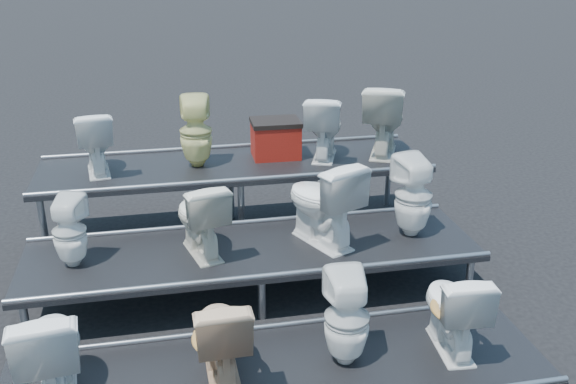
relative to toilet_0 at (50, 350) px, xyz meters
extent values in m
plane|color=black|center=(1.64, 1.30, -0.47)|extent=(80.00, 80.00, 0.00)
cube|color=black|center=(1.64, 0.00, -0.44)|extent=(4.20, 1.20, 0.06)
cube|color=black|center=(1.64, 1.30, -0.24)|extent=(4.20, 1.20, 0.46)
cube|color=black|center=(1.64, 2.60, -0.04)|extent=(4.20, 1.20, 0.86)
imported|color=white|center=(0.00, 0.00, 0.00)|extent=(0.53, 0.84, 0.81)
imported|color=tan|center=(1.20, 0.00, -0.04)|extent=(0.42, 0.73, 0.74)
imported|color=white|center=(2.17, 0.00, -0.02)|extent=(0.37, 0.38, 0.78)
imported|color=white|center=(3.05, 0.00, -0.04)|extent=(0.47, 0.76, 0.74)
imported|color=white|center=(0.03, 1.30, 0.32)|extent=(0.37, 0.37, 0.65)
imported|color=beige|center=(1.17, 1.30, 0.35)|extent=(0.55, 0.77, 0.71)
imported|color=white|center=(2.30, 1.30, 0.41)|extent=(0.76, 0.94, 0.84)
imported|color=white|center=(3.21, 1.30, 0.39)|extent=(0.42, 0.43, 0.80)
imported|color=white|center=(0.20, 2.60, 0.73)|extent=(0.45, 0.69, 0.67)
imported|color=#DCD88A|center=(1.24, 2.60, 0.78)|extent=(0.37, 0.38, 0.76)
imported|color=white|center=(2.65, 2.60, 0.75)|extent=(0.62, 0.79, 0.71)
imported|color=beige|center=(3.35, 2.60, 0.80)|extent=(0.74, 0.91, 0.81)
cube|color=maroon|center=(2.13, 2.74, 0.58)|extent=(0.53, 0.43, 0.37)
camera|label=1|loc=(0.89, -4.03, 2.71)|focal=40.00mm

